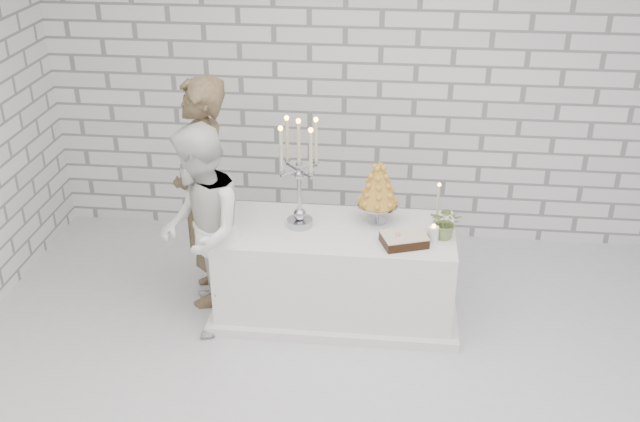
{
  "coord_description": "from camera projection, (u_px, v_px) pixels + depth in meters",
  "views": [
    {
      "loc": [
        0.15,
        -3.84,
        3.44
      ],
      "look_at": [
        -0.35,
        0.83,
        1.05
      ],
      "focal_mm": 41.79,
      "sensor_mm": 36.0,
      "label": 1
    }
  ],
  "objects": [
    {
      "name": "extra_taper",
      "position": [
        438.0,
        205.0,
        5.67
      ],
      "size": [
        0.08,
        0.08,
        0.32
      ],
      "primitive_type": "cylinder",
      "rotation": [
        0.0,
        0.0,
        -0.31
      ],
      "color": "#BFB994",
      "rests_on": "cake_table"
    },
    {
      "name": "bride",
      "position": [
        201.0,
        232.0,
        5.48
      ],
      "size": [
        0.78,
        0.92,
        1.64
      ],
      "primitive_type": "imported",
      "rotation": [
        0.0,
        0.0,
        -1.34
      ],
      "color": "white",
      "rests_on": "ground"
    },
    {
      "name": "candelabra",
      "position": [
        299.0,
        174.0,
        5.51
      ],
      "size": [
        0.37,
        0.37,
        0.87
      ],
      "primitive_type": null,
      "rotation": [
        0.0,
        0.0,
        -0.06
      ],
      "color": "#A2A3AD",
      "rests_on": "cake_table"
    },
    {
      "name": "groom",
      "position": [
        204.0,
        193.0,
        5.79
      ],
      "size": [
        0.58,
        0.76,
        1.87
      ],
      "primitive_type": "imported",
      "rotation": [
        0.0,
        0.0,
        -1.35
      ],
      "color": "#463521",
      "rests_on": "ground"
    },
    {
      "name": "chocolate_cake",
      "position": [
        404.0,
        239.0,
        5.43
      ],
      "size": [
        0.37,
        0.32,
        0.08
      ],
      "primitive_type": "cube",
      "rotation": [
        0.0,
        0.0,
        0.34
      ],
      "color": "black",
      "rests_on": "cake_table"
    },
    {
      "name": "croquembouche",
      "position": [
        378.0,
        192.0,
        5.65
      ],
      "size": [
        0.41,
        0.41,
        0.51
      ],
      "primitive_type": null,
      "rotation": [
        0.0,
        0.0,
        -0.3
      ],
      "color": "#B47C26",
      "rests_on": "cake_table"
    },
    {
      "name": "ground",
      "position": [
        358.0,
        409.0,
        4.98
      ],
      "size": [
        6.0,
        5.0,
        0.01
      ],
      "primitive_type": "cube",
      "color": "silver",
      "rests_on": "ground"
    },
    {
      "name": "flowers",
      "position": [
        447.0,
        222.0,
        5.48
      ],
      "size": [
        0.28,
        0.25,
        0.26
      ],
      "primitive_type": "imported",
      "rotation": [
        0.0,
        0.0,
        -0.25
      ],
      "color": "#486B34",
      "rests_on": "cake_table"
    },
    {
      "name": "pillar_candle",
      "position": [
        433.0,
        234.0,
        5.47
      ],
      "size": [
        0.09,
        0.09,
        0.12
      ],
      "primitive_type": "cylinder",
      "rotation": [
        0.0,
        0.0,
        -0.16
      ],
      "color": "white",
      "rests_on": "cake_table"
    },
    {
      "name": "cake_table",
      "position": [
        336.0,
        271.0,
        5.83
      ],
      "size": [
        1.8,
        0.8,
        0.75
      ],
      "primitive_type": "cube",
      "color": "white",
      "rests_on": "ground"
    },
    {
      "name": "wall_back",
      "position": [
        380.0,
        81.0,
        6.51
      ],
      "size": [
        6.0,
        0.01,
        3.0
      ],
      "primitive_type": "cube",
      "color": "white",
      "rests_on": "ground"
    }
  ]
}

